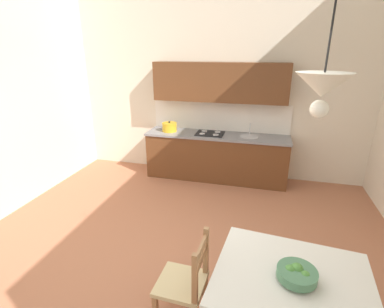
{
  "coord_description": "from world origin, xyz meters",
  "views": [
    {
      "loc": [
        0.91,
        -2.64,
        2.4
      ],
      "look_at": [
        -0.07,
        1.15,
        0.97
      ],
      "focal_mm": 26.72,
      "sensor_mm": 36.0,
      "label": 1
    }
  ],
  "objects": [
    {
      "name": "fruit_bowl",
      "position": [
        1.25,
        -0.79,
        0.81
      ],
      "size": [
        0.3,
        0.3,
        0.12
      ],
      "color": "#4C7F5B",
      "rests_on": "dining_table"
    },
    {
      "name": "dining_chair_tv_side",
      "position": [
        0.36,
        -0.72,
        0.44
      ],
      "size": [
        0.44,
        0.44,
        0.93
      ],
      "color": "#D1BC89",
      "rests_on": "ground_plane"
    },
    {
      "name": "kitchen_cabinetry",
      "position": [
        0.06,
        2.55,
        0.86
      ],
      "size": [
        2.7,
        0.63,
        2.2
      ],
      "color": "brown",
      "rests_on": "ground_plane"
    },
    {
      "name": "ground_plane",
      "position": [
        0.0,
        0.0,
        -0.05
      ],
      "size": [
        6.19,
        6.25,
        0.1
      ],
      "primitive_type": "cube",
      "color": "#AD6B4C"
    },
    {
      "name": "wall_back",
      "position": [
        0.0,
        2.88,
        2.11
      ],
      "size": [
        6.19,
        0.12,
        4.22
      ],
      "primitive_type": "cube",
      "color": "silver",
      "rests_on": "ground_plane"
    },
    {
      "name": "pendant_lamp",
      "position": [
        1.22,
        -0.83,
        2.2
      ],
      "size": [
        0.32,
        0.32,
        0.81
      ],
      "color": "black"
    },
    {
      "name": "dining_table",
      "position": [
        1.23,
        -0.76,
        0.62
      ],
      "size": [
        1.27,
        1.1,
        0.75
      ],
      "color": "brown",
      "rests_on": "ground_plane"
    }
  ]
}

